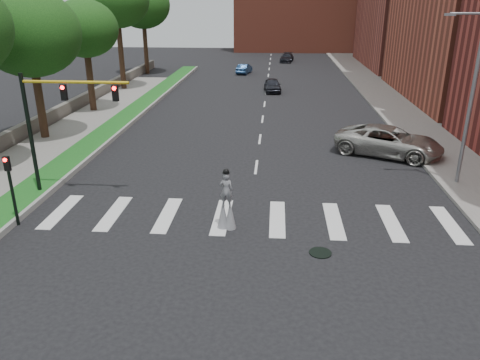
# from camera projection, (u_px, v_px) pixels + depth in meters

# --- Properties ---
(ground_plane) EXTENTS (160.00, 160.00, 0.00)m
(ground_plane) POSITION_uv_depth(u_px,v_px,m) (248.00, 228.00, 20.69)
(ground_plane) COLOR black
(ground_plane) RESTS_ON ground
(grass_median) EXTENTS (2.00, 60.00, 0.25)m
(grass_median) POSITION_uv_depth(u_px,v_px,m) (129.00, 115.00, 40.05)
(grass_median) COLOR #17521C
(grass_median) RESTS_ON ground
(median_curb) EXTENTS (0.20, 60.00, 0.28)m
(median_curb) POSITION_uv_depth(u_px,v_px,m) (141.00, 115.00, 39.97)
(median_curb) COLOR gray
(median_curb) RESTS_ON ground
(sidewalk_left) EXTENTS (4.00, 60.00, 0.18)m
(sidewalk_left) POSITION_uv_depth(u_px,v_px,m) (39.00, 150.00, 30.99)
(sidewalk_left) COLOR slate
(sidewalk_left) RESTS_ON ground
(sidewalk_right) EXTENTS (5.00, 90.00, 0.18)m
(sidewalk_right) POSITION_uv_depth(u_px,v_px,m) (400.00, 108.00, 42.99)
(sidewalk_right) COLOR slate
(sidewalk_right) RESTS_ON ground
(stone_wall) EXTENTS (0.50, 56.00, 1.10)m
(stone_wall) POSITION_uv_depth(u_px,v_px,m) (75.00, 104.00, 42.15)
(stone_wall) COLOR #58534C
(stone_wall) RESTS_ON ground
(manhole) EXTENTS (0.90, 0.90, 0.04)m
(manhole) POSITION_uv_depth(u_px,v_px,m) (320.00, 253.00, 18.61)
(manhole) COLOR black
(manhole) RESTS_ON ground
(building_backdrop) EXTENTS (26.00, 14.00, 18.00)m
(building_backdrop) POSITION_uv_depth(u_px,v_px,m) (304.00, 1.00, 89.47)
(building_backdrop) COLOR #994230
(building_backdrop) RESTS_ON ground
(streetlight) EXTENTS (2.05, 0.20, 9.00)m
(streetlight) POSITION_uv_depth(u_px,v_px,m) (470.00, 95.00, 23.71)
(streetlight) COLOR slate
(streetlight) RESTS_ON ground
(traffic_signal) EXTENTS (5.30, 0.23, 6.20)m
(traffic_signal) POSITION_uv_depth(u_px,v_px,m) (51.00, 116.00, 22.67)
(traffic_signal) COLOR black
(traffic_signal) RESTS_ON ground
(secondary_signal) EXTENTS (0.25, 0.21, 3.23)m
(secondary_signal) POSITION_uv_depth(u_px,v_px,m) (11.00, 184.00, 20.25)
(secondary_signal) COLOR black
(secondary_signal) RESTS_ON ground
(stilt_performer) EXTENTS (0.84, 0.55, 2.78)m
(stilt_performer) POSITION_uv_depth(u_px,v_px,m) (226.00, 206.00, 20.31)
(stilt_performer) COLOR black
(stilt_performer) RESTS_ON ground
(suv_crossing) EXTENTS (7.37, 5.64, 1.86)m
(suv_crossing) POSITION_uv_depth(u_px,v_px,m) (389.00, 141.00, 29.93)
(suv_crossing) COLOR #AEABA4
(suv_crossing) RESTS_ON ground
(car_near) EXTENTS (2.03, 4.28, 1.42)m
(car_near) POSITION_uv_depth(u_px,v_px,m) (273.00, 85.00, 50.55)
(car_near) COLOR black
(car_near) RESTS_ON ground
(car_mid) EXTENTS (2.05, 4.06, 1.28)m
(car_mid) POSITION_uv_depth(u_px,v_px,m) (244.00, 69.00, 62.76)
(car_mid) COLOR navy
(car_mid) RESTS_ON ground
(car_far) EXTENTS (2.46, 4.78, 1.33)m
(car_far) POSITION_uv_depth(u_px,v_px,m) (287.00, 58.00, 74.34)
(car_far) COLOR black
(car_far) RESTS_ON ground
(tree_2) EXTENTS (6.80, 6.80, 10.20)m
(tree_2) POSITION_uv_depth(u_px,v_px,m) (29.00, 34.00, 31.07)
(tree_2) COLOR black
(tree_2) RESTS_ON ground
(tree_3) EXTENTS (5.63, 5.63, 9.51)m
(tree_3) POSITION_uv_depth(u_px,v_px,m) (84.00, 29.00, 39.29)
(tree_3) COLOR black
(tree_3) RESTS_ON ground
(tree_4) EXTENTS (6.81, 6.81, 12.28)m
(tree_4) POSITION_uv_depth(u_px,v_px,m) (116.00, 0.00, 48.48)
(tree_4) COLOR black
(tree_4) RESTS_ON ground
(tree_5) EXTENTS (6.97, 6.97, 11.65)m
(tree_5) POSITION_uv_depth(u_px,v_px,m) (143.00, 5.00, 59.91)
(tree_5) COLOR black
(tree_5) RESTS_ON ground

